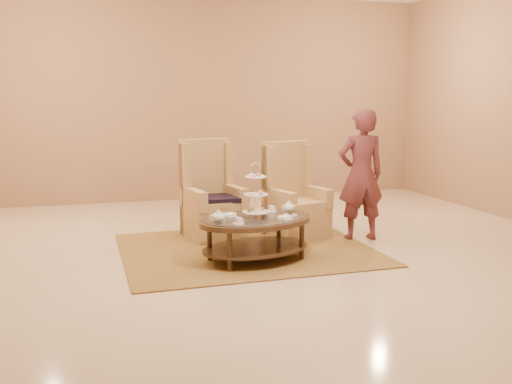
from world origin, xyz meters
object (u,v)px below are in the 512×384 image
object	(u,v)px
armchair_right	(293,205)
person	(361,175)
armchair_left	(211,204)
tea_table	(256,226)

from	to	relation	value
armchair_right	person	xyz separation A→B (m)	(0.73, -0.42, 0.41)
armchair_right	armchair_left	bearing A→B (deg)	152.80
tea_table	person	xyz separation A→B (m)	(1.51, 0.57, 0.42)
armchair_left	armchair_right	world-z (taller)	armchair_left
armchair_left	armchair_right	bearing A→B (deg)	-24.80
tea_table	person	world-z (taller)	person
armchair_left	armchair_right	xyz separation A→B (m)	(1.01, -0.25, -0.01)
armchair_left	person	distance (m)	1.91
tea_table	armchair_right	world-z (taller)	armchair_right
person	armchair_right	bearing A→B (deg)	-27.36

